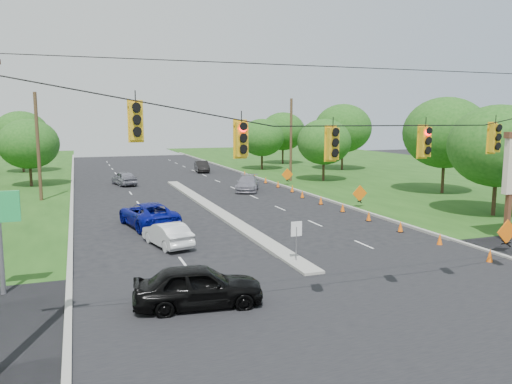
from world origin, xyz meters
name	(u,v)px	position (x,y,z in m)	size (l,w,h in m)	color
ground	(364,309)	(0.00, 0.00, 0.00)	(160.00, 160.00, 0.00)	black
cross_street	(364,309)	(0.00, 0.00, 0.00)	(160.00, 14.00, 0.02)	black
curb_left	(72,199)	(-10.10, 30.00, 0.00)	(0.25, 110.00, 0.16)	gray
curb_right	(289,188)	(10.10, 30.00, 0.00)	(0.25, 110.00, 0.16)	gray
median	(214,210)	(0.00, 21.00, 0.00)	(1.00, 34.00, 0.18)	gray
median_sign	(296,234)	(0.00, 6.00, 1.46)	(0.55, 0.06, 2.05)	gray
signal_span	(384,175)	(-0.05, -1.00, 4.97)	(25.60, 0.32, 9.00)	#422D1C
utility_pole_far_left	(38,147)	(-12.50, 30.00, 4.50)	(0.28, 0.28, 9.00)	#422D1C
utility_pole_far_right	(291,140)	(12.50, 35.00, 4.50)	(0.28, 0.28, 9.00)	#422D1C
cone_0	(490,256)	(8.76, 3.00, 0.35)	(0.32, 0.32, 0.70)	#F3600D
cone_1	(440,239)	(8.76, 6.50, 0.35)	(0.32, 0.32, 0.70)	#F3600D
cone_2	(400,226)	(8.76, 10.00, 0.35)	(0.32, 0.32, 0.70)	#F3600D
cone_3	(369,216)	(8.76, 13.50, 0.35)	(0.32, 0.32, 0.70)	#F3600D
cone_4	(343,207)	(8.76, 17.00, 0.35)	(0.32, 0.32, 0.70)	#F3600D
cone_5	(321,200)	(8.76, 20.50, 0.35)	(0.32, 0.32, 0.70)	#F3600D
cone_6	(302,194)	(8.76, 24.00, 0.35)	(0.32, 0.32, 0.70)	#F3600D
cone_7	(292,189)	(9.36, 27.50, 0.35)	(0.32, 0.32, 0.70)	#F3600D
cone_8	(278,184)	(9.36, 31.00, 0.35)	(0.32, 0.32, 0.70)	#F3600D
cone_9	(266,180)	(9.36, 34.50, 0.35)	(0.32, 0.32, 0.70)	#F3600D
cone_10	(255,176)	(9.36, 38.00, 0.35)	(0.32, 0.32, 0.70)	#F3600D
cone_11	(245,173)	(9.36, 41.50, 0.35)	(0.32, 0.32, 0.70)	#F3600D
work_sign_0	(507,233)	(10.80, 4.00, 1.09)	(1.27, 0.58, 1.37)	black
work_sign_1	(360,194)	(10.80, 18.00, 1.09)	(1.27, 0.58, 1.37)	black
work_sign_2	(287,175)	(10.80, 32.00, 1.09)	(1.27, 0.58, 1.37)	black
tree_5	(29,144)	(-14.00, 40.00, 4.34)	(5.88, 5.88, 6.86)	black
tree_6	(21,134)	(-16.00, 55.00, 4.96)	(6.72, 6.72, 7.84)	black
tree_7	(498,146)	(18.00, 12.00, 4.96)	(6.72, 6.72, 7.84)	black
tree_8	(445,133)	(22.00, 22.00, 5.58)	(7.56, 7.56, 8.82)	black
tree_9	(324,142)	(16.00, 34.00, 4.34)	(5.88, 5.88, 6.86)	black
tree_10	(343,128)	(24.00, 44.00, 5.58)	(7.56, 7.56, 8.82)	black
tree_11	(283,131)	(20.00, 55.00, 4.96)	(6.72, 6.72, 7.84)	black
tree_12	(262,138)	(14.00, 48.00, 4.34)	(5.88, 5.88, 6.86)	black
black_sedan	(198,286)	(-5.62, 2.20, 0.80)	(1.89, 4.70, 1.60)	black
white_sedan	(167,234)	(-5.16, 11.42, 0.66)	(1.40, 4.01, 1.32)	silver
blue_pickup	(148,214)	(-5.43, 16.84, 0.78)	(2.60, 5.64, 1.57)	#060D80
silver_car_far	(247,183)	(5.69, 29.76, 0.72)	(2.02, 4.96, 1.44)	gray
silver_car_oncoming	(124,178)	(-5.00, 38.05, 0.73)	(1.73, 4.31, 1.47)	slate
dark_car_receding	(202,166)	(5.67, 47.97, 0.72)	(1.53, 4.39, 1.45)	black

